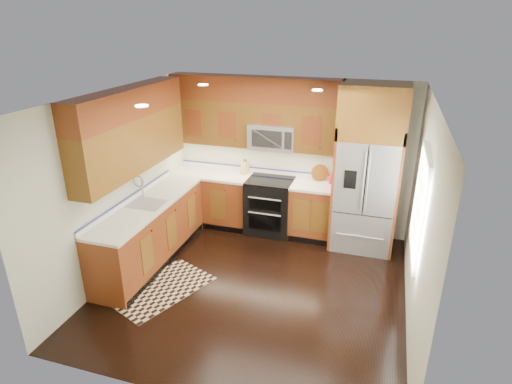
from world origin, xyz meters
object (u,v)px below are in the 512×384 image
(range, at_px, (270,206))
(utensil_crock, at_px, (332,177))
(rug, at_px, (162,289))
(knife_block, at_px, (245,167))
(refrigerator, at_px, (368,170))

(range, xyz_separation_m, utensil_crock, (1.00, 0.17, 0.58))
(range, relative_size, utensil_crock, 3.11)
(rug, relative_size, utensil_crock, 4.40)
(rug, xyz_separation_m, utensil_crock, (1.95, 2.28, 1.04))
(knife_block, relative_size, utensil_crock, 0.85)
(refrigerator, bearing_deg, range, 178.60)
(knife_block, bearing_deg, utensil_crock, -1.38)
(refrigerator, xyz_separation_m, knife_block, (-2.06, 0.24, -0.26))
(range, relative_size, rug, 0.71)
(refrigerator, height_order, utensil_crock, refrigerator)
(range, xyz_separation_m, rug, (-0.95, -2.11, -0.46))
(range, height_order, rug, range)
(refrigerator, distance_m, knife_block, 2.09)
(knife_block, bearing_deg, range, -21.95)
(rug, xyz_separation_m, knife_block, (0.44, 2.32, 1.04))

